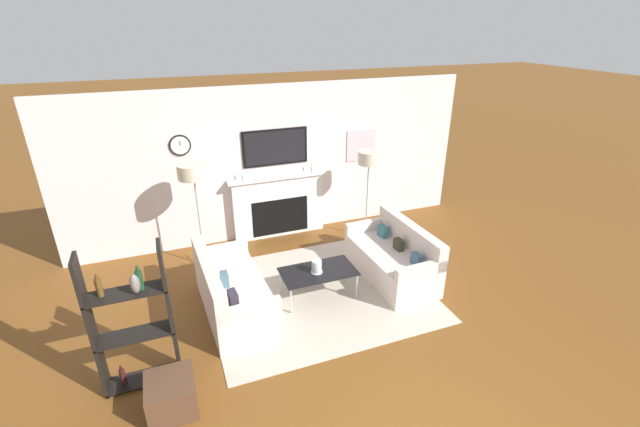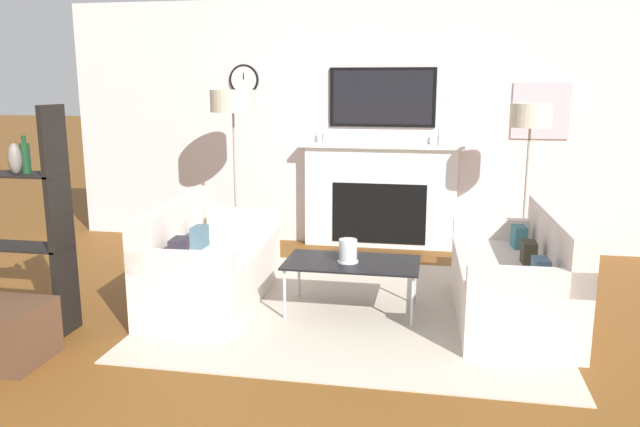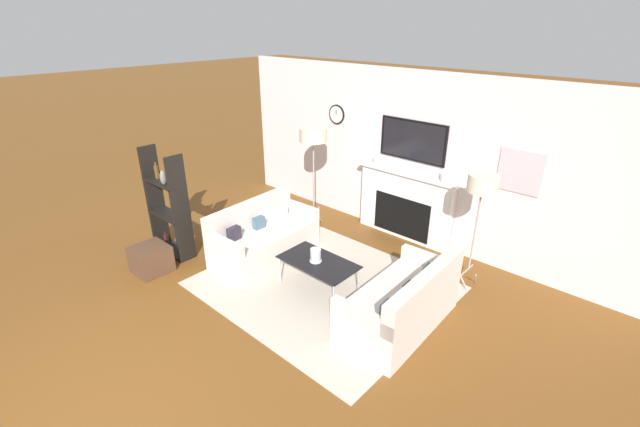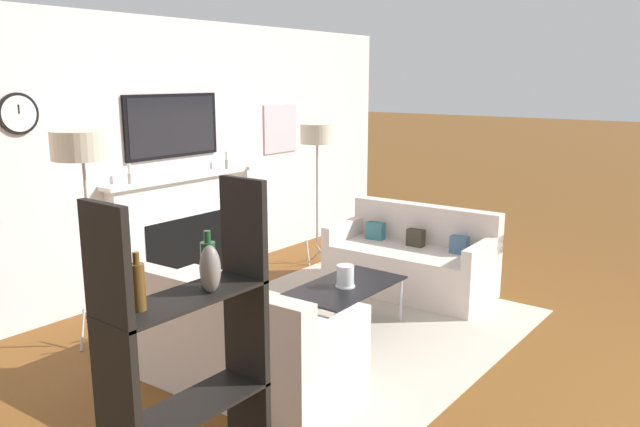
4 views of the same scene
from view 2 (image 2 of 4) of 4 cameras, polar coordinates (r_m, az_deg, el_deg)
fireplace_wall at (r=6.93m, az=5.70°, el=6.93°), size 7.22×0.28×2.70m
area_rug at (r=5.14m, az=3.26°, el=-8.63°), size 3.10×2.66×0.01m
couch_left at (r=5.34m, az=-10.11°, el=-4.66°), size 0.87×1.70×0.84m
couch_right at (r=5.05m, az=17.53°, el=-5.98°), size 0.86×1.63×0.85m
coffee_table at (r=4.95m, az=2.95°, el=-4.71°), size 1.06×0.59×0.42m
hurricane_candle at (r=4.90m, az=2.58°, el=-3.55°), size 0.17×0.17×0.19m
floor_lamp_left at (r=6.48m, az=-7.97°, el=9.94°), size 0.46×0.46×1.74m
floor_lamp_right at (r=6.21m, az=18.70°, el=8.23°), size 0.38×0.38×1.62m
shelf_unit at (r=5.02m, az=-26.24°, el=-0.81°), size 0.79×0.28×1.66m
ottoman at (r=4.63m, az=-26.65°, el=-9.79°), size 0.48×0.48×0.39m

